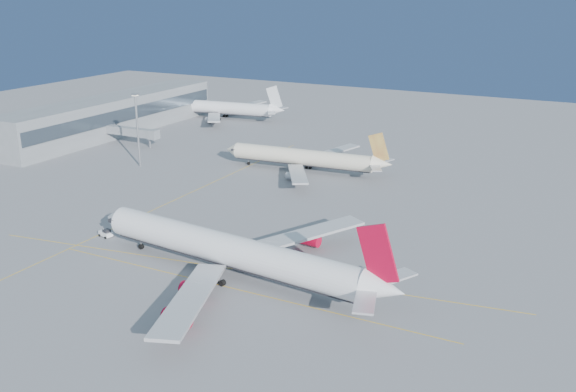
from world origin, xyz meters
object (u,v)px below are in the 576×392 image
object	(u,v)px
airliner_virgin	(235,252)
airliner_etihad	(306,158)
light_mast	(137,124)
airliner_third	(222,108)
pushback_tug	(106,233)

from	to	relation	value
airliner_virgin	airliner_etihad	xyz separation A→B (m)	(-22.18, 78.83, -1.02)
airliner_virgin	light_mast	distance (m)	95.30
airliner_etihad	airliner_third	bearing A→B (deg)	135.06
pushback_tug	light_mast	size ratio (longest dim) A/B	0.16
airliner_virgin	light_mast	bearing A→B (deg)	147.50
airliner_etihad	light_mast	bearing A→B (deg)	-163.55
airliner_virgin	light_mast	world-z (taller)	light_mast
pushback_tug	light_mast	world-z (taller)	light_mast
airliner_etihad	light_mast	xyz separation A→B (m)	(-52.04, -19.71, 9.79)
airliner_etihad	light_mast	distance (m)	56.51
airliner_virgin	airliner_third	xyz separation A→B (m)	(-94.25, 140.71, -0.66)
airliner_third	pushback_tug	xyz separation A→B (m)	(54.66, -135.75, -4.03)
airliner_third	airliner_etihad	bearing A→B (deg)	-48.16
airliner_virgin	pushback_tug	distance (m)	40.17
airliner_virgin	light_mast	xyz separation A→B (m)	(-74.22, 59.12, 8.77)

